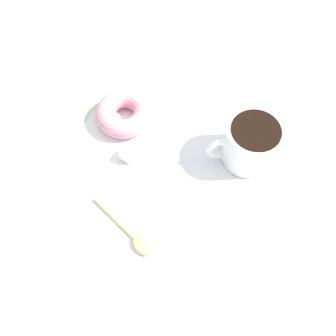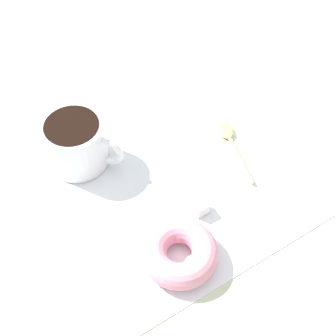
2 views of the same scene
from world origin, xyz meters
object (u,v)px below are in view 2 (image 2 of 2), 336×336
(donut, at_px, (179,253))
(sugar_cube, at_px, (200,207))
(coffee_cup, at_px, (76,143))
(spoon, at_px, (229,137))

(donut, height_order, sugar_cube, donut)
(donut, relative_size, sugar_cube, 5.09)
(coffee_cup, height_order, spoon, coffee_cup)
(spoon, bearing_deg, sugar_cube, -142.05)
(donut, bearing_deg, sugar_cube, 36.15)
(coffee_cup, xyz_separation_m, donut, (0.04, -0.21, -0.02))
(donut, distance_m, spoon, 0.21)
(donut, bearing_deg, spoon, 37.31)
(donut, distance_m, sugar_cube, 0.08)
(donut, bearing_deg, coffee_cup, 100.41)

